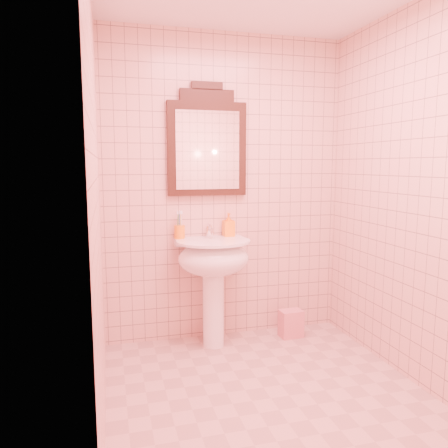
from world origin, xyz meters
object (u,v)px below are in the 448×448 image
object	(u,v)px
pedestal_sink	(213,266)
mirror	(207,144)
soap_dispenser	(229,225)
toothbrush_cup	(180,232)
towel	(291,324)

from	to	relation	value
pedestal_sink	mirror	world-z (taller)	mirror
soap_dispenser	pedestal_sink	bearing A→B (deg)	-137.39
toothbrush_cup	towel	xyz separation A→B (m)	(0.92, -0.14, -0.80)
pedestal_sink	soap_dispenser	size ratio (longest dim) A/B	4.45
pedestal_sink	towel	size ratio (longest dim) A/B	3.76
pedestal_sink	soap_dispenser	distance (m)	0.38
mirror	towel	bearing A→B (deg)	-15.50
mirror	soap_dispenser	xyz separation A→B (m)	(0.17, -0.04, -0.66)
toothbrush_cup	soap_dispenser	world-z (taller)	toothbrush_cup
toothbrush_cup	soap_dispenser	xyz separation A→B (m)	(0.41, 0.00, 0.04)
toothbrush_cup	mirror	bearing A→B (deg)	10.14
mirror	toothbrush_cup	size ratio (longest dim) A/B	4.53
toothbrush_cup	soap_dispenser	distance (m)	0.41
mirror	towel	world-z (taller)	mirror
pedestal_sink	toothbrush_cup	size ratio (longest dim) A/B	4.38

